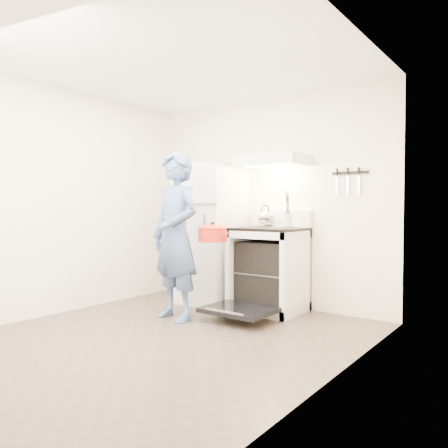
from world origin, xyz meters
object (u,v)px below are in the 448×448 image
at_px(stove_body, 269,271).
at_px(person, 176,236).
at_px(refrigerator, 211,234).
at_px(tea_kettle, 265,216).
at_px(dutch_oven, 213,235).

relative_size(stove_body, person, 0.52).
xyz_separation_m(refrigerator, stove_body, (0.81, 0.02, -0.39)).
xyz_separation_m(stove_body, person, (-0.60, -0.90, 0.42)).
relative_size(refrigerator, tea_kettle, 6.49).
bearing_deg(stove_body, person, -123.88).
distance_m(refrigerator, person, 0.90).
distance_m(refrigerator, dutch_oven, 0.85).
height_order(refrigerator, dutch_oven, refrigerator).
bearing_deg(person, dutch_oven, 42.15).
bearing_deg(person, tea_kettle, 76.91).
height_order(person, dutch_oven, person).
relative_size(stove_body, tea_kettle, 3.51).
distance_m(tea_kettle, dutch_oven, 0.88).
xyz_separation_m(stove_body, dutch_oven, (-0.27, -0.69, 0.43)).
bearing_deg(refrigerator, tea_kettle, 16.54).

